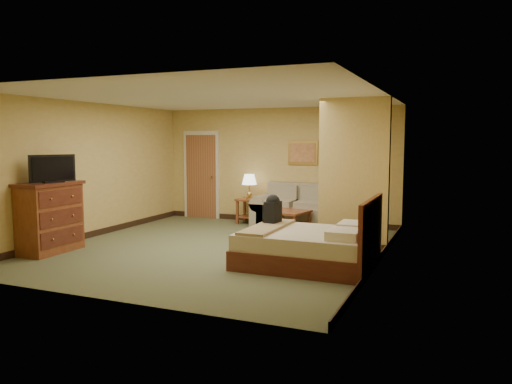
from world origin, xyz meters
The scene contains 17 objects.
floor centered at (0.00, 0.00, 0.00)m, with size 6.00×6.00×0.00m, color #515637.
ceiling centered at (0.00, 0.00, 2.60)m, with size 6.00×6.00×0.00m, color white.
back_wall centered at (0.00, 3.00, 1.30)m, with size 5.50×0.02×2.60m, color tan.
left_wall centered at (-2.75, 0.00, 1.30)m, with size 0.02×6.00×2.60m, color tan.
right_wall centered at (2.75, 0.00, 1.30)m, with size 0.02×6.00×2.60m, color tan.
partition centered at (2.15, 0.93, 1.30)m, with size 1.20×0.15×2.60m, color tan.
door centered at (-1.95, 2.96, 1.03)m, with size 0.94×0.16×2.10m.
baseboard centered at (0.00, 2.99, 0.06)m, with size 5.50×0.02×0.12m, color black.
loveseat centered at (0.60, 2.58, 0.31)m, with size 1.86×0.87×0.94m.
side_table centered at (-0.55, 2.65, 0.37)m, with size 0.51×0.51×0.57m.
table_lamp centered at (-0.55, 2.65, 0.98)m, with size 0.33×0.33×0.55m.
coffee_table centered at (0.68, 1.76, 0.34)m, with size 0.86×0.86×0.47m.
wall_picture centered at (0.60, 2.97, 1.60)m, with size 0.68×0.04×0.53m.
dresser centered at (-2.48, -1.32, 0.60)m, with size 0.58×1.11×1.18m.
tv centered at (-2.38, -1.32, 1.40)m, with size 0.36×0.71×0.46m.
bed centered at (1.82, -0.52, 0.29)m, with size 1.95×1.64×1.06m.
backpack centered at (1.09, -0.18, 0.78)m, with size 0.23×0.30×0.49m.
Camera 1 is at (3.89, -7.61, 1.89)m, focal length 35.00 mm.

